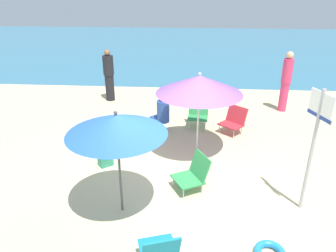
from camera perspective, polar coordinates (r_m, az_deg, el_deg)
The scene contains 14 objects.
ground_plane at distance 6.09m, azimuth 2.99°, elevation -10.32°, with size 40.00×40.00×0.00m, color beige.
sea_water at distance 19.25m, azimuth 4.00°, elevation 13.93°, with size 40.00×16.00×0.01m, color teal.
umbrella_purple at distance 6.63m, azimuth 5.58°, elevation 7.33°, with size 1.80×1.80×1.79m.
umbrella_blue at distance 4.75m, azimuth -9.14°, elevation 0.29°, with size 1.52×1.52×1.76m.
beach_chair_a at distance 8.10m, azimuth 11.59°, elevation 1.09°, with size 0.73×0.73×0.65m.
beach_chair_b at distance 4.38m, azimuth -1.52°, elevation -21.01°, with size 0.61×0.65×0.66m.
beach_chair_c at distance 8.31m, azimuth 5.37°, elevation 2.31°, with size 0.54×0.56×0.67m.
beach_chair_d at distance 5.84m, azimuth 4.54°, elevation -8.30°, with size 0.74×0.72×0.65m.
person_a at distance 7.96m, azimuth -1.09°, elevation 2.47°, with size 0.52×0.52×0.99m.
person_b at distance 10.20m, azimuth -10.43°, elevation 8.82°, with size 0.32×0.32×1.60m.
person_c at distance 9.73m, azimuth 20.17°, elevation 7.47°, with size 0.28×0.28×1.72m.
warning_sign at distance 5.31m, azimuth 24.65°, elevation -1.28°, with size 0.18×0.49×2.07m.
swim_ring at distance 4.95m, azimuth 17.61°, elevation -20.57°, with size 0.43×0.43×0.10m, color #238CD8.
beach_bag at distance 6.72m, azimuth -11.01°, elevation -5.95°, with size 0.27×0.20×0.24m, color #389970.
Camera 1 is at (0.04, -5.01, 3.46)m, focal length 34.38 mm.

